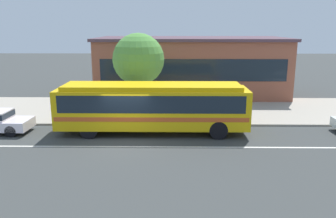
{
  "coord_description": "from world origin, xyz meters",
  "views": [
    {
      "loc": [
        2.52,
        -17.35,
        6.0
      ],
      "look_at": [
        2.23,
        2.05,
        1.3
      ],
      "focal_mm": 36.81,
      "sensor_mm": 36.0,
      "label": 1
    }
  ],
  "objects_px": {
    "pedestrian_waiting_near_sign": "(235,103)",
    "bus_stop_sign": "(239,99)",
    "street_tree_near_stop": "(138,59)",
    "transit_bus": "(153,105)"
  },
  "relations": [
    {
      "from": "transit_bus",
      "to": "bus_stop_sign",
      "type": "xyz_separation_m",
      "value": [
        5.2,
        1.78,
        -0.03
      ]
    },
    {
      "from": "pedestrian_waiting_near_sign",
      "to": "transit_bus",
      "type": "bearing_deg",
      "value": -151.27
    },
    {
      "from": "transit_bus",
      "to": "street_tree_near_stop",
      "type": "distance_m",
      "value": 4.77
    },
    {
      "from": "pedestrian_waiting_near_sign",
      "to": "bus_stop_sign",
      "type": "height_order",
      "value": "bus_stop_sign"
    },
    {
      "from": "transit_bus",
      "to": "pedestrian_waiting_near_sign",
      "type": "bearing_deg",
      "value": 28.73
    },
    {
      "from": "transit_bus",
      "to": "pedestrian_waiting_near_sign",
      "type": "xyz_separation_m",
      "value": [
        5.21,
        2.86,
        -0.53
      ]
    },
    {
      "from": "bus_stop_sign",
      "to": "street_tree_near_stop",
      "type": "bearing_deg",
      "value": 160.07
    },
    {
      "from": "transit_bus",
      "to": "bus_stop_sign",
      "type": "distance_m",
      "value": 5.5
    },
    {
      "from": "bus_stop_sign",
      "to": "street_tree_near_stop",
      "type": "height_order",
      "value": "street_tree_near_stop"
    },
    {
      "from": "street_tree_near_stop",
      "to": "transit_bus",
      "type": "bearing_deg",
      "value": -74.05
    }
  ]
}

